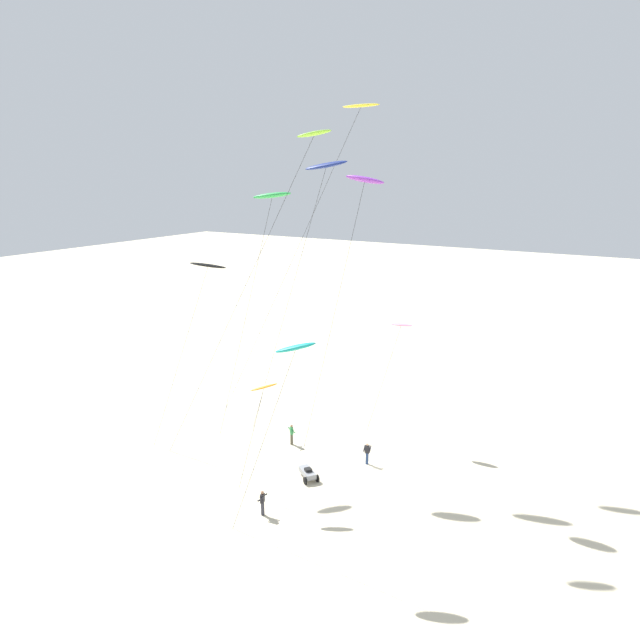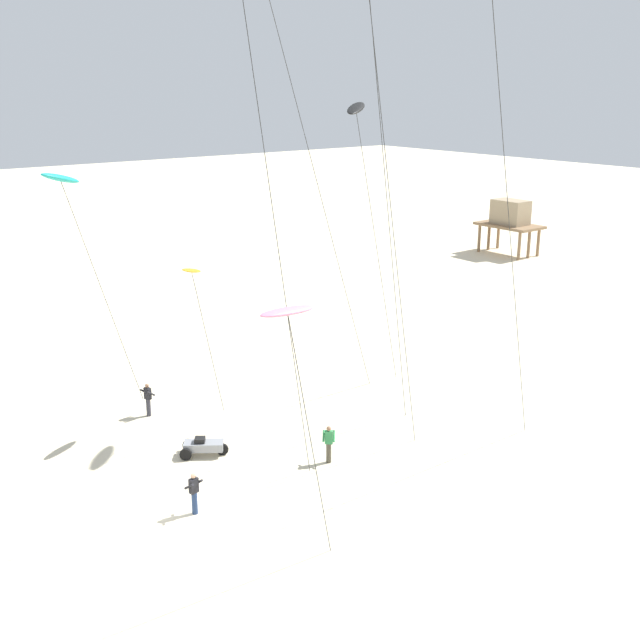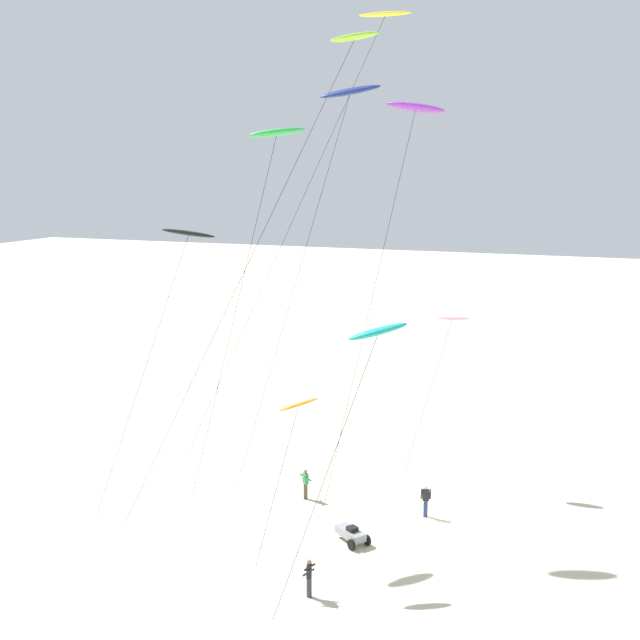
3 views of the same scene
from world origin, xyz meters
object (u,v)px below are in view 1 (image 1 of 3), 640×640
Objects in this scene: kite_purple at (364,181)px; kite_flyer_furthest at (292,434)px; kite_flyer_middle at (262,502)px; kite_flyer_nearest at (367,453)px; kite_lime at (311,141)px; kite_teal at (295,349)px; kite_green at (272,197)px; kite_yellow at (358,111)px; kite_pink at (401,326)px; kite_black at (207,268)px; beach_buggy at (308,473)px; kite_navy at (326,167)px; kite_orange at (263,389)px.

kite_flyer_furthest is at bearing 108.14° from kite_purple.
kite_flyer_middle is 1.00× the size of kite_flyer_furthest.
kite_flyer_nearest is 9.71m from kite_flyer_middle.
kite_flyer_nearest is (1.82, -3.63, -22.00)m from kite_lime.
kite_teal is 14.53m from kite_lime.
kite_green is 10.18m from kite_yellow.
kite_teal is (-15.94, -0.40, 2.37)m from kite_pink.
kite_green is 18.33m from kite_flyer_furthest.
kite_green reaches higher than kite_black.
kite_green is at bearing 82.65° from kite_flyer_furthest.
beach_buggy is (5.29, -0.06, -0.46)m from kite_flyer_middle.
kite_flyer_nearest is 4.86m from beach_buggy.
kite_teal is 0.82× the size of kite_black.
kite_flyer_furthest is (-3.00, 1.32, -20.37)m from kite_navy.
kite_lime is at bearing 23.52° from beach_buggy.
kite_orange is 10.36m from kite_flyer_nearest.
kite_lime is at bearing 116.60° from kite_flyer_nearest.
kite_purple is (-4.40, 1.26, 11.14)m from kite_pink.
kite_green is at bearing 155.44° from kite_yellow.
kite_teal is 6.79m from kite_orange.
kite_flyer_middle is 0.84× the size of beach_buggy.
kite_green is 6.18m from kite_lime.
kite_lime reaches higher than kite_black.
kite_pink is 16.12m from kite_teal.
kite_black is at bearing 143.52° from kite_green.
kite_purple is at bearing -149.06° from kite_yellow.
kite_flyer_nearest is (-1.56, -1.40, -19.40)m from kite_purple.
kite_yellow is at bearing 10.93° from beach_buggy.
kite_green reaches higher than kite_pink.
kite_navy reaches higher than kite_orange.
kite_orange is at bearing 174.05° from kite_lime.
kite_black is at bearing 109.36° from kite_flyer_nearest.
kite_flyer_middle is (-5.42, -8.39, -13.38)m from kite_black.
kite_yellow is 1.25× the size of kite_purple.
kite_yellow is at bearing 73.94° from kite_pink.
kite_navy is 13.13× the size of kite_flyer_middle.
kite_flyer_middle is at bearing 179.39° from beach_buggy.
kite_flyer_nearest and kite_flyer_furthest have the same top height.
kite_navy reaches higher than kite_flyer_furthest.
kite_flyer_nearest is 0.84× the size of beach_buggy.
beach_buggy is (-4.03, 2.66, -0.46)m from kite_flyer_nearest.
kite_lime is at bearing -112.72° from kite_green.
kite_purple is at bearing -6.90° from kite_flyer_middle.
kite_green is at bearing 133.53° from kite_navy.
kite_purple is 0.95× the size of kite_navy.
kite_flyer_nearest is at bearing -146.42° from kite_yellow.
kite_flyer_middle is at bearing -122.85° from kite_black.
kite_orange is at bearing -150.42° from kite_green.
beach_buggy is at bearing 146.56° from kite_flyer_nearest.
kite_black is 12.66m from kite_purple.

